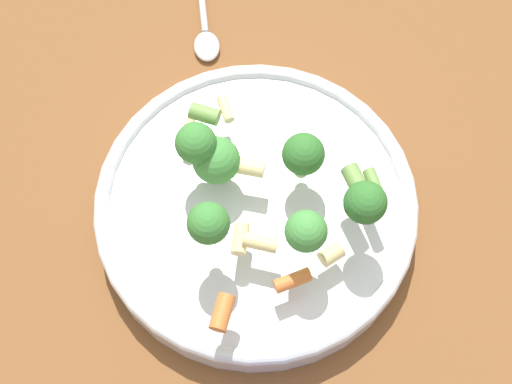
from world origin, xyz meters
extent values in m
plane|color=brown|center=(0.00, 0.00, 0.00)|extent=(3.00, 3.00, 0.00)
cylinder|color=silver|center=(0.00, 0.00, 0.02)|extent=(0.28, 0.28, 0.03)
torus|color=silver|center=(0.00, 0.00, 0.03)|extent=(0.28, 0.28, 0.01)
cylinder|color=#8CB766|center=(0.03, 0.02, 0.04)|extent=(0.01, 0.01, 0.01)
sphere|color=#479342|center=(0.03, 0.02, 0.07)|extent=(0.04, 0.04, 0.04)
cylinder|color=#8CB766|center=(-0.06, -0.02, 0.07)|extent=(0.01, 0.01, 0.02)
sphere|color=#479342|center=(-0.06, -0.02, 0.09)|extent=(0.03, 0.03, 0.03)
cylinder|color=#8CB766|center=(-0.06, -0.07, 0.08)|extent=(0.01, 0.01, 0.01)
sphere|color=#33722D|center=(-0.06, -0.07, 0.10)|extent=(0.03, 0.03, 0.03)
cylinder|color=#8CB766|center=(-0.03, 0.05, 0.07)|extent=(0.01, 0.01, 0.02)
sphere|color=#3D8438|center=(-0.03, 0.05, 0.10)|extent=(0.03, 0.03, 0.03)
cylinder|color=#8CB766|center=(0.04, 0.04, 0.07)|extent=(0.01, 0.01, 0.02)
sphere|color=#3D8438|center=(0.04, 0.04, 0.09)|extent=(0.03, 0.03, 0.03)
cylinder|color=#8CB766|center=(0.01, -0.04, 0.06)|extent=(0.01, 0.01, 0.02)
sphere|color=#33722D|center=(0.01, -0.04, 0.08)|extent=(0.04, 0.04, 0.04)
cylinder|color=beige|center=(0.08, 0.00, 0.07)|extent=(0.03, 0.01, 0.01)
cylinder|color=beige|center=(0.02, 0.00, 0.06)|extent=(0.03, 0.03, 0.01)
cylinder|color=orange|center=(-0.09, 0.06, 0.07)|extent=(0.03, 0.03, 0.01)
cylinder|color=orange|center=(-0.08, 0.00, 0.06)|extent=(0.01, 0.03, 0.01)
cylinder|color=beige|center=(-0.07, -0.04, 0.05)|extent=(0.02, 0.02, 0.01)
cylinder|color=beige|center=(-0.05, 0.01, 0.06)|extent=(0.03, 0.03, 0.01)
cylinder|color=#729E4C|center=(-0.04, -0.09, 0.08)|extent=(0.03, 0.01, 0.01)
cylinder|color=beige|center=(-0.04, 0.03, 0.06)|extent=(0.03, 0.02, 0.01)
cylinder|color=#729E4C|center=(-0.03, -0.07, 0.08)|extent=(0.03, 0.02, 0.01)
cylinder|color=beige|center=(0.08, 0.04, 0.05)|extent=(0.03, 0.02, 0.01)
cylinder|color=#729E4C|center=(0.07, 0.02, 0.08)|extent=(0.03, 0.03, 0.01)
ellipsoid|color=silver|center=(0.19, -0.02, 0.01)|extent=(0.04, 0.03, 0.01)
camera|label=1|loc=(-0.23, 0.08, 0.60)|focal=50.00mm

